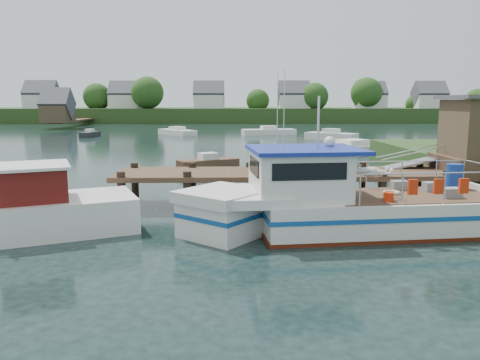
{
  "coord_description": "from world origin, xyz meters",
  "views": [
    {
      "loc": [
        -1.5,
        -18.86,
        4.21
      ],
      "look_at": [
        -1.0,
        -1.5,
        1.3
      ],
      "focal_mm": 35.0,
      "sensor_mm": 36.0,
      "label": 1
    }
  ],
  "objects_px": {
    "moored_d": "(177,132)",
    "moored_far": "(269,132)",
    "dock": "(422,150)",
    "moored_b": "(331,136)",
    "moored_rowboat": "(208,164)",
    "lobster_boat": "(338,204)",
    "moored_e": "(90,134)",
    "moored_c": "(352,149)"
  },
  "relations": [
    {
      "from": "moored_c",
      "to": "moored_d",
      "type": "height_order",
      "value": "moored_c"
    },
    {
      "from": "lobster_boat",
      "to": "moored_d",
      "type": "xyz_separation_m",
      "value": [
        -9.97,
        45.81,
        -0.55
      ]
    },
    {
      "from": "moored_b",
      "to": "moored_d",
      "type": "relative_size",
      "value": 0.9
    },
    {
      "from": "moored_d",
      "to": "moored_rowboat",
      "type": "bearing_deg",
      "value": -87.44
    },
    {
      "from": "moored_far",
      "to": "moored_e",
      "type": "distance_m",
      "value": 22.17
    },
    {
      "from": "moored_d",
      "to": "moored_far",
      "type": "bearing_deg",
      "value": -8.38
    },
    {
      "from": "dock",
      "to": "moored_c",
      "type": "bearing_deg",
      "value": 83.56
    },
    {
      "from": "moored_b",
      "to": "moored_e",
      "type": "height_order",
      "value": "moored_b"
    },
    {
      "from": "lobster_boat",
      "to": "moored_e",
      "type": "xyz_separation_m",
      "value": [
        -20.16,
        42.52,
        -0.59
      ]
    },
    {
      "from": "moored_c",
      "to": "moored_rowboat",
      "type": "bearing_deg",
      "value": -164.07
    },
    {
      "from": "moored_rowboat",
      "to": "moored_d",
      "type": "bearing_deg",
      "value": 102.57
    },
    {
      "from": "lobster_boat",
      "to": "moored_c",
      "type": "height_order",
      "value": "lobster_boat"
    },
    {
      "from": "lobster_boat",
      "to": "moored_far",
      "type": "height_order",
      "value": "lobster_boat"
    },
    {
      "from": "dock",
      "to": "moored_d",
      "type": "relative_size",
      "value": 2.62
    },
    {
      "from": "lobster_boat",
      "to": "moored_b",
      "type": "bearing_deg",
      "value": 72.55
    },
    {
      "from": "moored_d",
      "to": "moored_e",
      "type": "bearing_deg",
      "value": -168.88
    },
    {
      "from": "moored_far",
      "to": "dock",
      "type": "bearing_deg",
      "value": -110.68
    },
    {
      "from": "lobster_boat",
      "to": "moored_rowboat",
      "type": "relative_size",
      "value": 2.79
    },
    {
      "from": "lobster_boat",
      "to": "moored_b",
      "type": "distance_m",
      "value": 37.93
    },
    {
      "from": "moored_b",
      "to": "moored_e",
      "type": "bearing_deg",
      "value": 173.23
    },
    {
      "from": "moored_far",
      "to": "moored_e",
      "type": "xyz_separation_m",
      "value": [
        -21.98,
        -2.96,
        -0.07
      ]
    },
    {
      "from": "dock",
      "to": "lobster_boat",
      "type": "distance_m",
      "value": 6.19
    },
    {
      "from": "moored_far",
      "to": "moored_b",
      "type": "relative_size",
      "value": 1.25
    },
    {
      "from": "moored_e",
      "to": "lobster_boat",
      "type": "bearing_deg",
      "value": -65.64
    },
    {
      "from": "lobster_boat",
      "to": "moored_d",
      "type": "distance_m",
      "value": 46.88
    },
    {
      "from": "moored_rowboat",
      "to": "moored_e",
      "type": "relative_size",
      "value": 1.08
    },
    {
      "from": "moored_rowboat",
      "to": "lobster_boat",
      "type": "bearing_deg",
      "value": -68.07
    },
    {
      "from": "dock",
      "to": "moored_e",
      "type": "xyz_separation_m",
      "value": [
        -24.56,
        38.37,
        -1.88
      ]
    },
    {
      "from": "lobster_boat",
      "to": "moored_b",
      "type": "height_order",
      "value": "lobster_boat"
    },
    {
      "from": "dock",
      "to": "moored_rowboat",
      "type": "bearing_deg",
      "value": 132.65
    },
    {
      "from": "moored_far",
      "to": "moored_c",
      "type": "xyz_separation_m",
      "value": [
        4.64,
        -23.18,
        0.03
      ]
    },
    {
      "from": "moored_rowboat",
      "to": "moored_d",
      "type": "height_order",
      "value": "moored_rowboat"
    },
    {
      "from": "dock",
      "to": "moored_rowboat",
      "type": "relative_size",
      "value": 4.22
    },
    {
      "from": "moored_rowboat",
      "to": "moored_far",
      "type": "relative_size",
      "value": 0.56
    },
    {
      "from": "moored_far",
      "to": "moored_b",
      "type": "height_order",
      "value": "moored_b"
    },
    {
      "from": "dock",
      "to": "moored_b",
      "type": "bearing_deg",
      "value": 83.73
    },
    {
      "from": "dock",
      "to": "moored_b",
      "type": "distance_m",
      "value": 33.17
    },
    {
      "from": "moored_rowboat",
      "to": "moored_far",
      "type": "height_order",
      "value": "moored_far"
    },
    {
      "from": "moored_b",
      "to": "moored_d",
      "type": "distance_m",
      "value": 20.0
    },
    {
      "from": "moored_far",
      "to": "moored_b",
      "type": "distance_m",
      "value": 10.44
    },
    {
      "from": "moored_e",
      "to": "dock",
      "type": "bearing_deg",
      "value": -58.39
    },
    {
      "from": "moored_rowboat",
      "to": "moored_b",
      "type": "relative_size",
      "value": 0.69
    }
  ]
}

